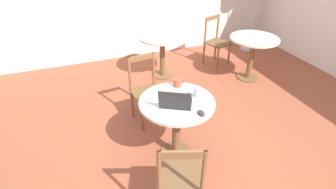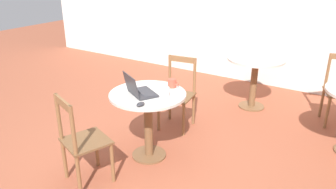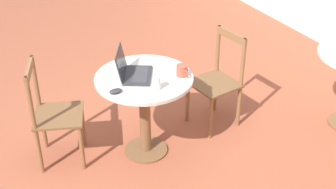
{
  "view_description": "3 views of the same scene",
  "coord_description": "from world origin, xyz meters",
  "px_view_note": "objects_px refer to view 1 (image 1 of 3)",
  "views": [
    {
      "loc": [
        -0.98,
        -1.71,
        2.22
      ],
      "look_at": [
        -0.1,
        0.64,
        0.62
      ],
      "focal_mm": 28.0,
      "sensor_mm": 36.0,
      "label": 1
    },
    {
      "loc": [
        1.7,
        -2.15,
        1.96
      ],
      "look_at": [
        -0.06,
        0.62,
        0.63
      ],
      "focal_mm": 35.0,
      "sensor_mm": 36.0,
      "label": 2
    },
    {
      "loc": [
        2.82,
        -0.98,
        2.52
      ],
      "look_at": [
        0.06,
        0.44,
        0.63
      ],
      "focal_mm": 50.0,
      "sensor_mm": 36.0,
      "label": 3
    }
  ],
  "objects_px": {
    "cafe_table_far": "(162,45)",
    "chair_near_front": "(180,180)",
    "mug": "(178,82)",
    "drinking_glass": "(197,92)",
    "laptop": "(176,102)",
    "chair_near_back": "(147,91)",
    "cafe_table_mid": "(253,47)",
    "chair_mid_back": "(216,42)",
    "cafe_table_near": "(177,114)",
    "mouse": "(201,113)"
  },
  "relations": [
    {
      "from": "chair_near_back",
      "to": "laptop",
      "type": "relative_size",
      "value": 2.23
    },
    {
      "from": "chair_near_back",
      "to": "chair_near_front",
      "type": "xyz_separation_m",
      "value": [
        -0.15,
        -1.47,
        0.0
      ]
    },
    {
      "from": "mouse",
      "to": "mug",
      "type": "bearing_deg",
      "value": 90.64
    },
    {
      "from": "mug",
      "to": "chair_near_back",
      "type": "bearing_deg",
      "value": 114.46
    },
    {
      "from": "laptop",
      "to": "mug",
      "type": "xyz_separation_m",
      "value": [
        0.17,
        0.35,
        -0.0
      ]
    },
    {
      "from": "cafe_table_mid",
      "to": "chair_mid_back",
      "type": "distance_m",
      "value": 0.79
    },
    {
      "from": "cafe_table_far",
      "to": "chair_near_front",
      "type": "distance_m",
      "value": 2.67
    },
    {
      "from": "chair_mid_back",
      "to": "laptop",
      "type": "distance_m",
      "value": 2.65
    },
    {
      "from": "cafe_table_mid",
      "to": "drinking_glass",
      "type": "height_order",
      "value": "drinking_glass"
    },
    {
      "from": "chair_near_back",
      "to": "cafe_table_mid",
      "type": "bearing_deg",
      "value": 13.59
    },
    {
      "from": "mouse",
      "to": "cafe_table_near",
      "type": "bearing_deg",
      "value": 114.14
    },
    {
      "from": "cafe_table_near",
      "to": "mug",
      "type": "height_order",
      "value": "mug"
    },
    {
      "from": "cafe_table_far",
      "to": "drinking_glass",
      "type": "distance_m",
      "value": 1.89
    },
    {
      "from": "chair_near_front",
      "to": "laptop",
      "type": "bearing_deg",
      "value": 71.53
    },
    {
      "from": "cafe_table_near",
      "to": "cafe_table_far",
      "type": "xyz_separation_m",
      "value": [
        0.5,
        1.86,
        0.0
      ]
    },
    {
      "from": "chair_near_front",
      "to": "drinking_glass",
      "type": "relative_size",
      "value": 8.27
    },
    {
      "from": "cafe_table_near",
      "to": "cafe_table_far",
      "type": "height_order",
      "value": "same"
    },
    {
      "from": "chair_mid_back",
      "to": "cafe_table_far",
      "type": "bearing_deg",
      "value": -173.76
    },
    {
      "from": "chair_near_front",
      "to": "mouse",
      "type": "relative_size",
      "value": 8.86
    },
    {
      "from": "chair_near_front",
      "to": "mug",
      "type": "xyz_separation_m",
      "value": [
        0.37,
        0.97,
        0.34
      ]
    },
    {
      "from": "cafe_table_mid",
      "to": "chair_mid_back",
      "type": "bearing_deg",
      "value": 109.94
    },
    {
      "from": "cafe_table_mid",
      "to": "chair_mid_back",
      "type": "relative_size",
      "value": 0.88
    },
    {
      "from": "chair_near_back",
      "to": "mouse",
      "type": "bearing_deg",
      "value": -77.65
    },
    {
      "from": "cafe_table_mid",
      "to": "mug",
      "type": "height_order",
      "value": "mug"
    },
    {
      "from": "chair_mid_back",
      "to": "laptop",
      "type": "relative_size",
      "value": 2.23
    },
    {
      "from": "drinking_glass",
      "to": "chair_near_front",
      "type": "bearing_deg",
      "value": -124.15
    },
    {
      "from": "cafe_table_far",
      "to": "chair_mid_back",
      "type": "relative_size",
      "value": 0.88
    },
    {
      "from": "mouse",
      "to": "mug",
      "type": "xyz_separation_m",
      "value": [
        -0.01,
        0.56,
        0.03
      ]
    },
    {
      "from": "mouse",
      "to": "chair_near_back",
      "type": "bearing_deg",
      "value": 102.35
    },
    {
      "from": "chair_near_front",
      "to": "mug",
      "type": "height_order",
      "value": "chair_near_front"
    },
    {
      "from": "drinking_glass",
      "to": "chair_near_back",
      "type": "bearing_deg",
      "value": 112.9
    },
    {
      "from": "cafe_table_near",
      "to": "chair_near_front",
      "type": "distance_m",
      "value": 0.75
    },
    {
      "from": "cafe_table_mid",
      "to": "laptop",
      "type": "xyz_separation_m",
      "value": [
        -1.91,
        -1.32,
        0.21
      ]
    },
    {
      "from": "cafe_table_mid",
      "to": "drinking_glass",
      "type": "relative_size",
      "value": 7.29
    },
    {
      "from": "chair_near_back",
      "to": "laptop",
      "type": "distance_m",
      "value": 0.92
    },
    {
      "from": "chair_mid_back",
      "to": "mouse",
      "type": "distance_m",
      "value": 2.72
    },
    {
      "from": "chair_near_front",
      "to": "mug",
      "type": "distance_m",
      "value": 1.1
    },
    {
      "from": "cafe_table_far",
      "to": "chair_near_front",
      "type": "bearing_deg",
      "value": -106.42
    },
    {
      "from": "chair_mid_back",
      "to": "mug",
      "type": "relative_size",
      "value": 6.95
    },
    {
      "from": "drinking_glass",
      "to": "cafe_table_near",
      "type": "bearing_deg",
      "value": -178.93
    },
    {
      "from": "chair_near_back",
      "to": "mug",
      "type": "height_order",
      "value": "chair_near_back"
    },
    {
      "from": "cafe_table_far",
      "to": "mouse",
      "type": "relative_size",
      "value": 7.81
    },
    {
      "from": "mug",
      "to": "mouse",
      "type": "bearing_deg",
      "value": -89.36
    },
    {
      "from": "drinking_glass",
      "to": "chair_mid_back",
      "type": "bearing_deg",
      "value": 55.18
    },
    {
      "from": "chair_near_front",
      "to": "chair_near_back",
      "type": "bearing_deg",
      "value": 84.22
    },
    {
      "from": "chair_mid_back",
      "to": "cafe_table_near",
      "type": "bearing_deg",
      "value": -128.87
    },
    {
      "from": "cafe_table_far",
      "to": "chair_mid_back",
      "type": "xyz_separation_m",
      "value": [
        1.09,
        0.12,
        -0.13
      ]
    },
    {
      "from": "laptop",
      "to": "mug",
      "type": "height_order",
      "value": "laptop"
    },
    {
      "from": "cafe_table_near",
      "to": "drinking_glass",
      "type": "relative_size",
      "value": 7.29
    },
    {
      "from": "cafe_table_near",
      "to": "cafe_table_far",
      "type": "relative_size",
      "value": 1.0
    }
  ]
}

